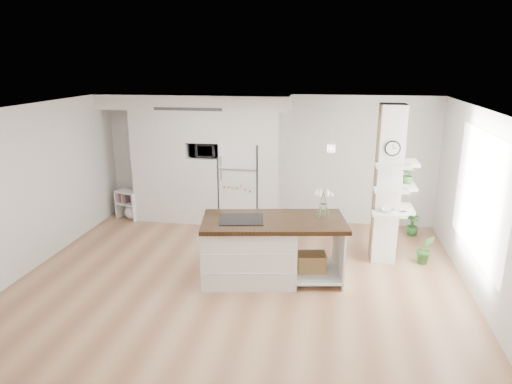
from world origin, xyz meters
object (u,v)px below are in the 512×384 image
at_px(floor_plant_a, 425,249).
at_px(refrigerator, 241,183).
at_px(kitchen_island, 257,248).
at_px(bookshelf, 130,206).

bearing_deg(floor_plant_a, refrigerator, 156.39).
bearing_deg(kitchen_island, bookshelf, 133.82).
relative_size(refrigerator, kitchen_island, 0.74).
height_order(refrigerator, kitchen_island, refrigerator).
relative_size(refrigerator, floor_plant_a, 3.33).
bearing_deg(refrigerator, kitchen_island, -73.11).
xyz_separation_m(refrigerator, floor_plant_a, (3.52, -1.54, -0.61)).
bearing_deg(bookshelf, refrigerator, 23.06).
distance_m(refrigerator, kitchen_island, 2.69).
height_order(refrigerator, bookshelf, refrigerator).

